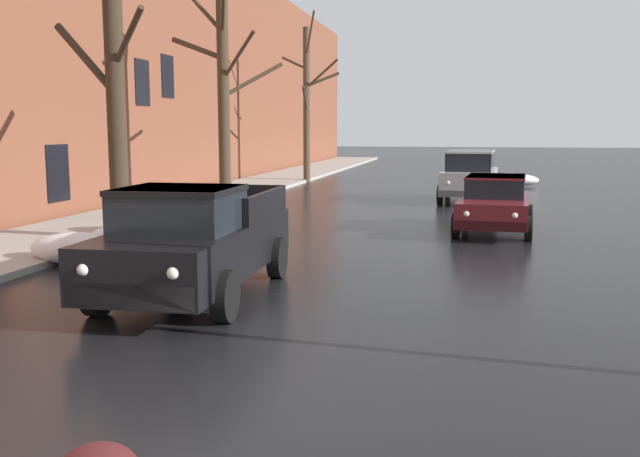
{
  "coord_description": "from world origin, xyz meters",
  "views": [
    {
      "loc": [
        2.5,
        -2.83,
        2.61
      ],
      "look_at": [
        0.32,
        7.52,
        1.1
      ],
      "focal_mm": 39.55,
      "sensor_mm": 36.0,
      "label": 1
    }
  ],
  "objects_px": {
    "bare_tree_second_along_sidewalk": "(114,96)",
    "bare_tree_far_down_block": "(307,101)",
    "pickup_truck_black_approaching_near_lane": "(194,241)",
    "suv_silver_parked_kerbside_mid": "(470,174)",
    "bare_tree_mid_block": "(223,91)",
    "sedan_maroon_parked_kerbside_close": "(495,202)"
  },
  "relations": [
    {
      "from": "pickup_truck_black_approaching_near_lane",
      "to": "sedan_maroon_parked_kerbside_close",
      "type": "relative_size",
      "value": 1.16
    },
    {
      "from": "pickup_truck_black_approaching_near_lane",
      "to": "sedan_maroon_parked_kerbside_close",
      "type": "height_order",
      "value": "pickup_truck_black_approaching_near_lane"
    },
    {
      "from": "bare_tree_far_down_block",
      "to": "suv_silver_parked_kerbside_mid",
      "type": "distance_m",
      "value": 11.25
    },
    {
      "from": "bare_tree_far_down_block",
      "to": "bare_tree_second_along_sidewalk",
      "type": "bearing_deg",
      "value": -90.32
    },
    {
      "from": "bare_tree_far_down_block",
      "to": "sedan_maroon_parked_kerbside_close",
      "type": "distance_m",
      "value": 17.59
    },
    {
      "from": "bare_tree_far_down_block",
      "to": "pickup_truck_black_approaching_near_lane",
      "type": "distance_m",
      "value": 23.77
    },
    {
      "from": "suv_silver_parked_kerbside_mid",
      "to": "bare_tree_mid_block",
      "type": "bearing_deg",
      "value": -152.16
    },
    {
      "from": "bare_tree_far_down_block",
      "to": "pickup_truck_black_approaching_near_lane",
      "type": "relative_size",
      "value": 1.59
    },
    {
      "from": "pickup_truck_black_approaching_near_lane",
      "to": "suv_silver_parked_kerbside_mid",
      "type": "xyz_separation_m",
      "value": [
        4.2,
        15.67,
        0.11
      ]
    },
    {
      "from": "bare_tree_far_down_block",
      "to": "sedan_maroon_parked_kerbside_close",
      "type": "bearing_deg",
      "value": -61.15
    },
    {
      "from": "bare_tree_second_along_sidewalk",
      "to": "pickup_truck_black_approaching_near_lane",
      "type": "bearing_deg",
      "value": -50.97
    },
    {
      "from": "bare_tree_mid_block",
      "to": "bare_tree_far_down_block",
      "type": "distance_m",
      "value": 11.75
    },
    {
      "from": "bare_tree_mid_block",
      "to": "sedan_maroon_parked_kerbside_close",
      "type": "height_order",
      "value": "bare_tree_mid_block"
    },
    {
      "from": "bare_tree_second_along_sidewalk",
      "to": "bare_tree_far_down_block",
      "type": "bearing_deg",
      "value": 89.68
    },
    {
      "from": "bare_tree_far_down_block",
      "to": "bare_tree_mid_block",
      "type": "bearing_deg",
      "value": -90.3
    },
    {
      "from": "sedan_maroon_parked_kerbside_close",
      "to": "bare_tree_second_along_sidewalk",
      "type": "bearing_deg",
      "value": -156.56
    },
    {
      "from": "bare_tree_mid_block",
      "to": "pickup_truck_black_approaching_near_lane",
      "type": "distance_m",
      "value": 12.45
    },
    {
      "from": "bare_tree_second_along_sidewalk",
      "to": "pickup_truck_black_approaching_near_lane",
      "type": "relative_size",
      "value": 1.27
    },
    {
      "from": "bare_tree_second_along_sidewalk",
      "to": "sedan_maroon_parked_kerbside_close",
      "type": "bearing_deg",
      "value": 23.44
    },
    {
      "from": "bare_tree_second_along_sidewalk",
      "to": "pickup_truck_black_approaching_near_lane",
      "type": "distance_m",
      "value": 6.27
    },
    {
      "from": "suv_silver_parked_kerbside_mid",
      "to": "bare_tree_far_down_block",
      "type": "bearing_deg",
      "value": 135.38
    },
    {
      "from": "bare_tree_far_down_block",
      "to": "suv_silver_parked_kerbside_mid",
      "type": "bearing_deg",
      "value": -44.62
    }
  ]
}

